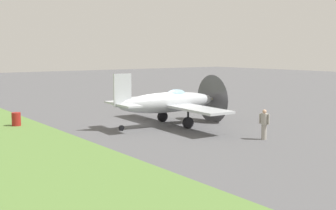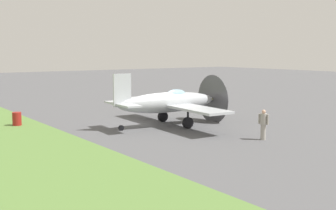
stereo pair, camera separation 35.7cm
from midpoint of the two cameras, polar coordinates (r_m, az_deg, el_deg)
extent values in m
plane|color=#515154|center=(29.63, -2.70, -2.65)|extent=(160.00, 160.00, 0.00)
ellipsoid|color=#B2B7BC|center=(29.14, -0.35, 0.34)|extent=(1.85, 7.51, 1.36)
cube|color=#B2B7BC|center=(29.39, 0.37, 0.08)|extent=(10.60, 2.56, 0.15)
cube|color=#B2B7BC|center=(27.39, -6.38, 1.94)|extent=(0.19, 1.21, 2.08)
cube|color=#B2B7BC|center=(27.48, -6.35, 0.12)|extent=(3.56, 1.22, 0.11)
cone|color=#B7B24C|center=(31.43, 5.83, 0.80)|extent=(0.75, 0.81, 0.70)
cylinder|color=#4C4C51|center=(31.29, 5.51, 0.78)|extent=(3.50, 0.28, 3.50)
ellipsoid|color=#8CB2C6|center=(29.44, 0.73, 1.34)|extent=(0.87, 1.58, 0.77)
cylinder|color=black|center=(30.92, -1.05, -1.54)|extent=(0.29, 0.76, 0.74)
cylinder|color=black|center=(30.85, -1.06, -0.57)|extent=(0.13, 0.13, 1.05)
cylinder|color=black|center=(28.30, 2.30, -2.35)|extent=(0.29, 0.76, 0.74)
cylinder|color=black|center=(28.21, 2.31, -1.30)|extent=(0.13, 0.13, 1.05)
cylinder|color=black|center=(27.66, -6.51, -3.02)|extent=(0.15, 0.36, 0.35)
cylinder|color=#9E998E|center=(25.30, 12.11, -3.48)|extent=(0.30, 0.30, 0.88)
cylinder|color=#9E998E|center=(25.18, 12.16, -1.80)|extent=(0.38, 0.38, 0.62)
sphere|color=tan|center=(25.12, 12.18, -0.84)|extent=(0.23, 0.23, 0.23)
cylinder|color=#9E998E|center=(25.07, 12.70, -1.85)|extent=(0.11, 0.11, 0.59)
cylinder|color=#9E998E|center=(25.29, 11.63, -1.75)|extent=(0.11, 0.11, 0.59)
cylinder|color=maroon|center=(31.07, -19.65, -1.76)|extent=(0.60, 0.60, 0.90)
camera|label=1|loc=(0.18, -90.35, -0.04)|focal=46.32mm
camera|label=2|loc=(0.18, 89.65, 0.04)|focal=46.32mm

